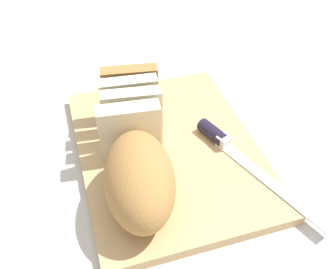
# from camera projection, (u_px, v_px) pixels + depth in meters

# --- Properties ---
(ground_plane) EXTENTS (3.00, 3.00, 0.00)m
(ground_plane) POSITION_uv_depth(u_px,v_px,m) (168.00, 154.00, 0.70)
(ground_plane) COLOR beige
(cutting_board) EXTENTS (0.41, 0.31, 0.02)m
(cutting_board) POSITION_uv_depth(u_px,v_px,m) (168.00, 151.00, 0.70)
(cutting_board) COLOR tan
(cutting_board) RESTS_ON ground_plane
(bread_loaf) EXTENTS (0.33, 0.15, 0.11)m
(bread_loaf) POSITION_uv_depth(u_px,v_px,m) (136.00, 151.00, 0.61)
(bread_loaf) COLOR #A8753D
(bread_loaf) RESTS_ON cutting_board
(bread_knife) EXTENTS (0.27, 0.12, 0.03)m
(bread_knife) POSITION_uv_depth(u_px,v_px,m) (226.00, 144.00, 0.68)
(bread_knife) COLOR silver
(bread_knife) RESTS_ON cutting_board
(crumb_near_knife) EXTENTS (0.01, 0.01, 0.01)m
(crumb_near_knife) POSITION_uv_depth(u_px,v_px,m) (158.00, 155.00, 0.67)
(crumb_near_knife) COLOR tan
(crumb_near_knife) RESTS_ON cutting_board
(crumb_near_loaf) EXTENTS (0.00, 0.00, 0.00)m
(crumb_near_loaf) POSITION_uv_depth(u_px,v_px,m) (145.00, 135.00, 0.71)
(crumb_near_loaf) COLOR tan
(crumb_near_loaf) RESTS_ON cutting_board
(crumb_stray_left) EXTENTS (0.01, 0.01, 0.01)m
(crumb_stray_left) POSITION_uv_depth(u_px,v_px,m) (147.00, 133.00, 0.71)
(crumb_stray_left) COLOR tan
(crumb_stray_left) RESTS_ON cutting_board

